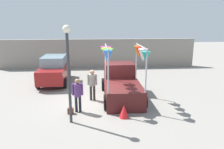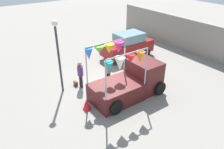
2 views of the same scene
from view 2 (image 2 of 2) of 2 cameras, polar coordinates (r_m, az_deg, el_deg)
ground_plane at (r=13.08m, az=-0.56°, el=-3.38°), size 60.00×60.00×0.00m
vendor_truck at (r=12.02m, az=4.81°, el=-1.38°), size 2.46×4.07×3.05m
parked_car at (r=16.90m, az=4.14°, el=7.67°), size 1.88×4.00×1.88m
person_customer at (r=12.78m, az=-8.28°, el=0.60°), size 0.53×0.34×1.65m
person_vendor at (r=12.91m, az=-0.95°, el=1.46°), size 0.53×0.34×1.72m
handbag at (r=13.39m, az=-9.49°, el=-2.30°), size 0.28×0.16×0.28m
street_lamp at (r=11.90m, az=-14.02°, el=6.82°), size 0.32×0.32×4.13m
brick_boundary_wall at (r=18.37m, az=22.28°, el=8.51°), size 18.00×0.36×2.60m
folded_kite_bundle_crimson at (r=11.22m, az=-6.64°, el=-7.73°), size 0.59×0.59×0.60m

